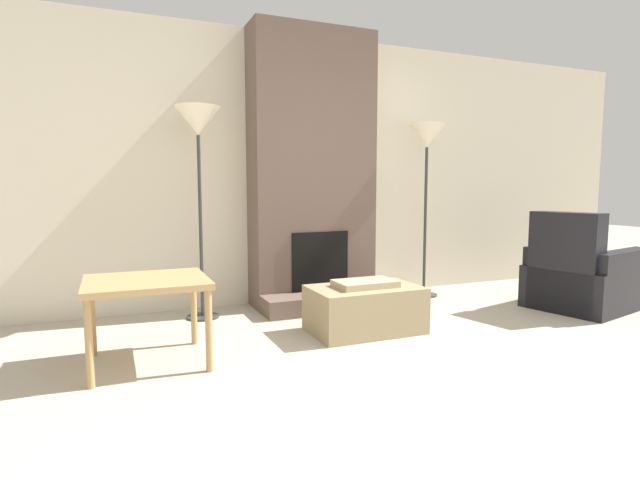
% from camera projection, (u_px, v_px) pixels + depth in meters
% --- Properties ---
extents(ground_plane, '(24.00, 24.00, 0.00)m').
position_uv_depth(ground_plane, '(516.00, 418.00, 2.46)').
color(ground_plane, '#B2A893').
extents(wall_back, '(8.33, 0.06, 2.60)m').
position_uv_depth(wall_back, '(304.00, 170.00, 4.97)').
color(wall_back, beige).
rests_on(wall_back, ground_plane).
extents(fireplace, '(1.19, 0.71, 2.60)m').
position_uv_depth(fireplace, '(313.00, 176.00, 4.76)').
color(fireplace, brown).
rests_on(fireplace, ground_plane).
extents(ottoman, '(0.85, 0.53, 0.41)m').
position_uv_depth(ottoman, '(365.00, 308.00, 3.90)').
color(ottoman, '#998460').
rests_on(ottoman, ground_plane).
extents(armchair, '(1.15, 0.98, 0.91)m').
position_uv_depth(armchair, '(582.00, 279.00, 4.66)').
color(armchair, black).
rests_on(armchair, ground_plane).
extents(side_table, '(0.75, 0.67, 0.55)m').
position_uv_depth(side_table, '(147.00, 289.00, 3.17)').
color(side_table, tan).
rests_on(side_table, ground_plane).
extents(floor_lamp_left, '(0.39, 0.39, 1.80)m').
position_uv_depth(floor_lamp_left, '(198.00, 132.00, 4.17)').
color(floor_lamp_left, '#333333').
rests_on(floor_lamp_left, ground_plane).
extents(floor_lamp_right, '(0.39, 0.39, 1.77)m').
position_uv_depth(floor_lamp_right, '(427.00, 145.00, 5.05)').
color(floor_lamp_right, '#333333').
rests_on(floor_lamp_right, ground_plane).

